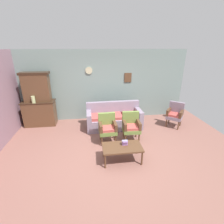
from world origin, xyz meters
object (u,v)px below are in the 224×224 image
(floral_couch, at_px, (114,119))
(coffee_table, at_px, (122,148))
(floor_vase_by_wall, at_px, (176,110))
(armchair_row_middle, at_px, (107,127))
(wingback_chair_by_fireplace, at_px, (175,113))
(side_cabinet, at_px, (40,113))
(vase_on_cabinet, at_px, (33,100))
(armchair_near_cabinet, at_px, (131,125))
(book_stack_on_table, at_px, (125,143))

(floral_couch, height_order, coffee_table, floral_couch)
(floral_couch, xyz_separation_m, floor_vase_by_wall, (2.62, 0.46, 0.02))
(armchair_row_middle, bearing_deg, floral_couch, 70.50)
(floral_couch, relative_size, wingback_chair_by_fireplace, 2.19)
(side_cabinet, bearing_deg, floor_vase_by_wall, -1.07)
(vase_on_cabinet, xyz_separation_m, armchair_near_cabinet, (3.21, -1.34, -0.55))
(vase_on_cabinet, distance_m, wingback_chair_by_fireplace, 5.10)
(vase_on_cabinet, bearing_deg, armchair_row_middle, -28.72)
(coffee_table, xyz_separation_m, book_stack_on_table, (0.08, 0.08, 0.10))
(side_cabinet, xyz_separation_m, wingback_chair_by_fireplace, (4.94, -0.78, 0.03))
(floor_vase_by_wall, bearing_deg, side_cabinet, 178.93)
(vase_on_cabinet, distance_m, floor_vase_by_wall, 5.48)
(floral_couch, distance_m, wingback_chair_by_fireplace, 2.24)
(armchair_near_cabinet, bearing_deg, armchair_row_middle, -179.48)
(floor_vase_by_wall, bearing_deg, armchair_near_cabinet, -147.41)
(floor_vase_by_wall, bearing_deg, wingback_chair_by_fireplace, -120.16)
(armchair_row_middle, xyz_separation_m, armchair_near_cabinet, (0.74, 0.01, 0.00))
(armchair_row_middle, bearing_deg, side_cabinet, 147.21)
(armchair_row_middle, xyz_separation_m, floor_vase_by_wall, (2.96, 1.43, -0.16))
(book_stack_on_table, bearing_deg, wingback_chair_by_fireplace, 36.89)
(armchair_row_middle, bearing_deg, wingback_chair_by_fireplace, 16.26)
(coffee_table, distance_m, book_stack_on_table, 0.15)
(coffee_table, height_order, book_stack_on_table, book_stack_on_table)
(floral_couch, distance_m, floor_vase_by_wall, 2.66)
(side_cabinet, relative_size, armchair_near_cabinet, 1.28)
(side_cabinet, bearing_deg, armchair_row_middle, -32.79)
(floor_vase_by_wall, bearing_deg, floral_couch, -170.05)
(armchair_near_cabinet, bearing_deg, side_cabinet, 153.97)
(armchair_near_cabinet, bearing_deg, wingback_chair_by_fireplace, 22.11)
(coffee_table, bearing_deg, armchair_row_middle, 105.18)
(floral_couch, distance_m, coffee_table, 1.96)
(side_cabinet, relative_size, wingback_chair_by_fireplace, 1.28)
(coffee_table, distance_m, floor_vase_by_wall, 3.62)
(side_cabinet, bearing_deg, floral_couch, -11.66)
(vase_on_cabinet, relative_size, coffee_table, 0.24)
(book_stack_on_table, bearing_deg, floor_vase_by_wall, 41.89)
(armchair_near_cabinet, distance_m, wingback_chair_by_fireplace, 1.97)
(book_stack_on_table, bearing_deg, coffee_table, -136.60)
(armchair_near_cabinet, distance_m, coffee_table, 1.11)
(wingback_chair_by_fireplace, relative_size, floor_vase_by_wall, 1.31)
(side_cabinet, height_order, armchair_near_cabinet, side_cabinet)
(armchair_near_cabinet, relative_size, coffee_table, 0.90)
(book_stack_on_table, bearing_deg, armchair_row_middle, 110.98)
(vase_on_cabinet, bearing_deg, floor_vase_by_wall, 0.80)
(book_stack_on_table, bearing_deg, vase_on_cabinet, 141.18)
(side_cabinet, height_order, vase_on_cabinet, vase_on_cabinet)
(vase_on_cabinet, height_order, armchair_row_middle, vase_on_cabinet)
(wingback_chair_by_fireplace, bearing_deg, book_stack_on_table, -143.11)
(vase_on_cabinet, xyz_separation_m, wingback_chair_by_fireplace, (5.04, -0.60, -0.55))
(wingback_chair_by_fireplace, bearing_deg, armchair_row_middle, -163.74)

